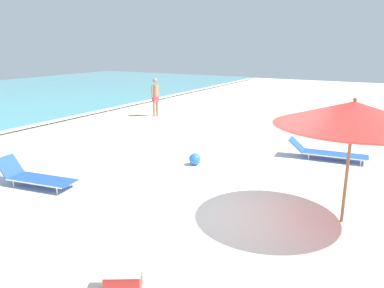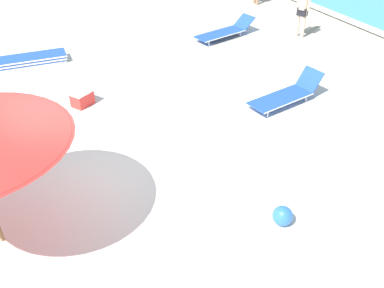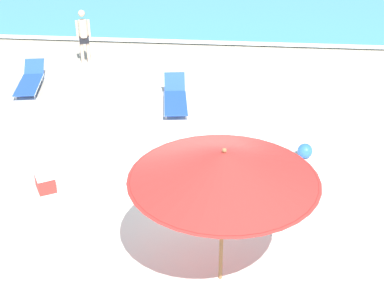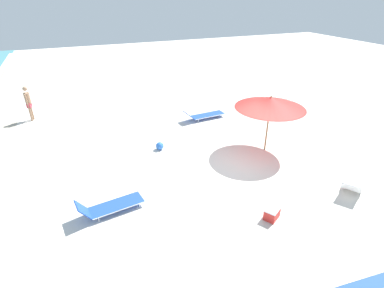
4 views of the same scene
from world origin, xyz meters
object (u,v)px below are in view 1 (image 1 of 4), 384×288
(sun_lounger_near_water_left, at_px, (35,177))
(beachgoer_shoreline_child, at_px, (155,95))
(beach_ball, at_px, (195,159))
(cooler_box, at_px, (123,280))
(beach_umbrella, at_px, (353,114))
(sun_lounger_near_water_right, at_px, (327,152))

(sun_lounger_near_water_left, distance_m, beachgoer_shoreline_child, 9.20)
(beach_ball, bearing_deg, beachgoer_shoreline_child, 42.71)
(beach_ball, bearing_deg, sun_lounger_near_water_left, 141.62)
(sun_lounger_near_water_left, relative_size, beach_ball, 6.05)
(sun_lounger_near_water_left, distance_m, cooler_box, 4.86)
(beach_umbrella, relative_size, beach_ball, 8.32)
(beachgoer_shoreline_child, distance_m, beach_ball, 7.62)
(sun_lounger_near_water_left, height_order, beachgoer_shoreline_child, beachgoer_shoreline_child)
(sun_lounger_near_water_right, bearing_deg, sun_lounger_near_water_left, 129.87)
(beach_umbrella, distance_m, sun_lounger_near_water_right, 4.54)
(cooler_box, bearing_deg, sun_lounger_near_water_left, -56.19)
(sun_lounger_near_water_left, relative_size, beachgoer_shoreline_child, 1.14)
(beachgoer_shoreline_child, xyz_separation_m, beach_ball, (-5.56, -5.13, -0.83))
(beachgoer_shoreline_child, bearing_deg, cooler_box, 45.93)
(beach_umbrella, distance_m, beachgoer_shoreline_child, 11.78)
(sun_lounger_near_water_left, bearing_deg, cooler_box, -123.94)
(beach_umbrella, xyz_separation_m, sun_lounger_near_water_right, (4.02, 0.99, -1.86))
(beach_umbrella, height_order, beachgoer_shoreline_child, beach_umbrella)
(beach_umbrella, bearing_deg, sun_lounger_near_water_right, 13.76)
(beach_umbrella, height_order, cooler_box, beach_umbrella)
(beach_umbrella, distance_m, sun_lounger_near_water_left, 7.08)
(beach_umbrella, xyz_separation_m, beachgoer_shoreline_child, (7.25, 9.23, -1.07))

